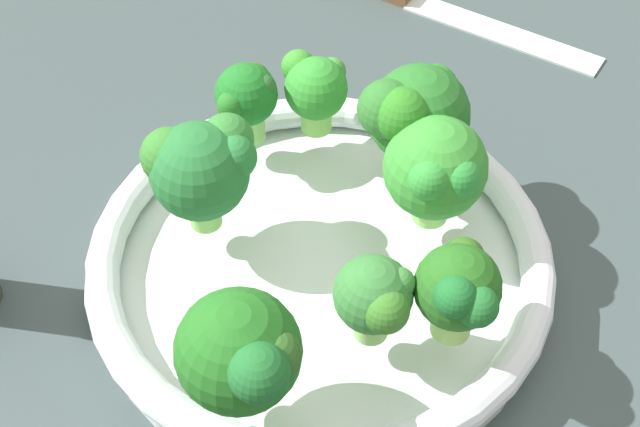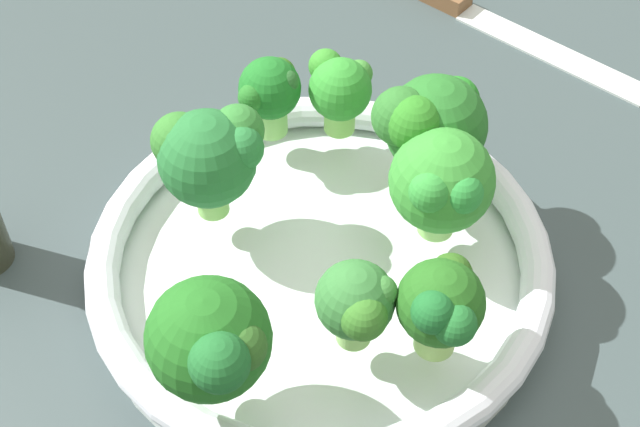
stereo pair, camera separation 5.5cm
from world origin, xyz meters
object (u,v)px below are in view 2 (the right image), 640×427
at_px(bowl, 320,265).
at_px(broccoli_floret_7, 339,88).
at_px(broccoli_floret_0, 431,124).
at_px(broccoli_floret_2, 442,305).
at_px(broccoli_floret_5, 357,304).
at_px(broccoli_floret_4, 209,154).
at_px(knife, 465,7).
at_px(broccoli_floret_1, 211,342).
at_px(broccoli_floret_3, 442,182).
at_px(broccoli_floret_6, 271,90).

xyz_separation_m(bowl, broccoli_floret_7, (0.11, -0.02, 0.05)).
xyz_separation_m(broccoli_floret_0, broccoli_floret_7, (0.06, 0.05, -0.01)).
bearing_deg(broccoli_floret_0, broccoli_floret_2, 172.39).
distance_m(broccoli_floret_5, broccoli_floret_7, 0.18).
relative_size(bowl, broccoli_floret_4, 3.83).
relative_size(broccoli_floret_0, knife, 0.38).
xyz_separation_m(broccoli_floret_0, broccoli_floret_5, (-0.12, 0.06, -0.01)).
distance_m(broccoli_floret_2, knife, 0.37).
relative_size(bowl, broccoli_floret_5, 5.05).
relative_size(broccoli_floret_2, knife, 0.30).
relative_size(broccoli_floret_1, knife, 0.37).
distance_m(broccoli_floret_4, knife, 0.33).
xyz_separation_m(broccoli_floret_3, broccoli_floret_5, (-0.08, 0.06, -0.01)).
bearing_deg(broccoli_floret_6, broccoli_floret_2, -157.21).
bearing_deg(broccoli_floret_7, knife, -36.98).
distance_m(bowl, broccoli_floret_6, 0.12).
distance_m(broccoli_floret_1, broccoli_floret_4, 0.13).
height_order(broccoli_floret_0, broccoli_floret_7, broccoli_floret_0).
bearing_deg(broccoli_floret_4, knife, -42.19).
bearing_deg(broccoli_floret_3, broccoli_floret_2, 169.29).
bearing_deg(broccoli_floret_4, broccoli_floret_5, -145.43).
xyz_separation_m(broccoli_floret_0, knife, (0.22, -0.08, -0.08)).
relative_size(broccoli_floret_3, broccoli_floret_6, 1.28).
height_order(broccoli_floret_6, broccoli_floret_7, broccoli_floret_6).
bearing_deg(broccoli_floret_1, broccoli_floret_2, -82.71).
xyz_separation_m(broccoli_floret_2, broccoli_floret_6, (0.19, 0.08, -0.00)).
height_order(bowl, broccoli_floret_5, broccoli_floret_5).
bearing_deg(broccoli_floret_2, bowl, 35.33).
relative_size(broccoli_floret_2, broccoli_floret_3, 0.85).
bearing_deg(broccoli_floret_1, broccoli_floret_3, -53.77).
xyz_separation_m(bowl, broccoli_floret_2, (-0.08, -0.06, 0.06)).
xyz_separation_m(broccoli_floret_2, broccoli_floret_7, (0.19, 0.03, -0.01)).
bearing_deg(broccoli_floret_2, broccoli_floret_1, 97.29).
distance_m(bowl, broccoli_floret_4, 0.10).
xyz_separation_m(bowl, broccoli_floret_3, (0.01, -0.07, 0.06)).
bearing_deg(bowl, broccoli_floret_4, 58.06).
relative_size(broccoli_floret_2, broccoli_floret_7, 1.13).
distance_m(broccoli_floret_1, broccoli_floret_6, 0.21).
xyz_separation_m(broccoli_floret_7, knife, (0.17, -0.13, -0.07)).
relative_size(broccoli_floret_0, broccoli_floret_6, 1.35).
bearing_deg(broccoli_floret_3, bowl, 94.40).
bearing_deg(bowl, broccoli_floret_2, -144.67).
xyz_separation_m(broccoli_floret_1, broccoli_floret_2, (0.02, -0.12, -0.01)).
distance_m(broccoli_floret_2, broccoli_floret_4, 0.17).
height_order(broccoli_floret_1, broccoli_floret_4, broccoli_floret_1).
height_order(broccoli_floret_2, knife, broccoli_floret_2).
relative_size(bowl, broccoli_floret_1, 3.72).
bearing_deg(broccoli_floret_5, knife, -21.86).
distance_m(broccoli_floret_2, broccoli_floret_5, 0.04).
xyz_separation_m(broccoli_floret_1, broccoli_floret_3, (0.10, -0.14, -0.00)).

